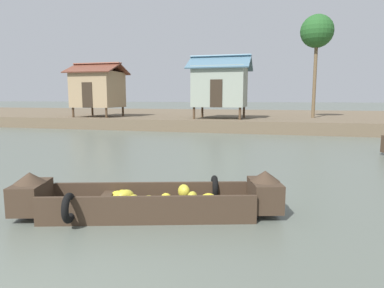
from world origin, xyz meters
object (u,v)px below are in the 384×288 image
Objects in this scene: banana_boat at (149,200)px; stilt_house_left at (98,89)px; palm_tree_near at (317,32)px; stilt_house_mid_left at (220,86)px.

stilt_house_left is (-11.03, 17.31, 2.57)m from banana_boat.
palm_tree_near is at bearing 9.89° from stilt_house_left.
stilt_house_mid_left is at bearing 1.38° from stilt_house_left.
stilt_house_left is 9.27m from stilt_house_mid_left.
banana_boat is 1.24× the size of stilt_house_left.
banana_boat is at bearing -102.91° from palm_tree_near.
stilt_house_left is 16.32m from palm_tree_near.
stilt_house_mid_left reaches higher than stilt_house_left.
banana_boat is 17.83m from stilt_house_mid_left.
banana_boat is 1.15× the size of stilt_house_mid_left.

